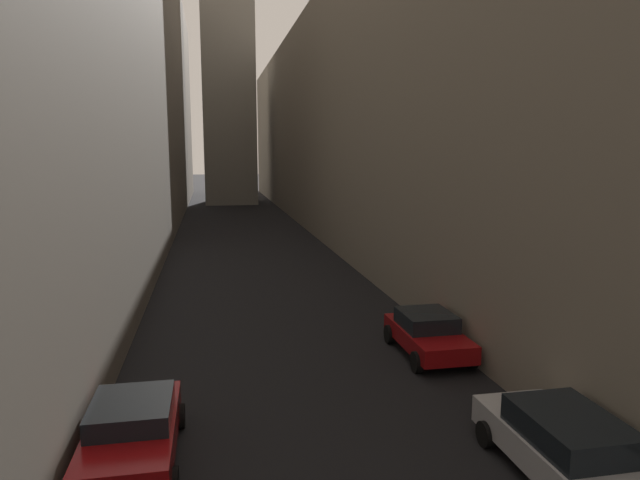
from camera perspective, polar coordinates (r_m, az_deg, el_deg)
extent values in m
plane|color=black|center=(41.83, -7.31, -0.38)|extent=(264.00, 264.00, 0.00)
cube|color=#60594F|center=(44.52, -23.32, 16.07)|extent=(11.88, 108.00, 25.58)
cube|color=gray|center=(45.52, 7.27, 12.08)|extent=(12.08, 108.00, 18.55)
cube|color=gray|center=(76.36, -9.38, 18.82)|extent=(6.62, 6.62, 39.95)
cube|color=maroon|center=(13.55, -18.49, -18.32)|extent=(1.84, 4.18, 0.64)
cube|color=black|center=(13.40, -18.56, -16.04)|extent=(1.70, 1.98, 0.45)
cylinder|color=black|center=(15.09, -21.33, -16.89)|extent=(0.22, 0.60, 0.60)
cylinder|color=black|center=(14.87, -14.01, -16.94)|extent=(0.22, 0.60, 0.60)
cube|color=#B7B7BC|center=(13.31, 23.51, -19.16)|extent=(1.84, 4.56, 0.63)
cube|color=black|center=(12.95, 24.03, -17.05)|extent=(1.69, 2.44, 0.57)
cylinder|color=black|center=(14.19, 16.47, -18.36)|extent=(0.22, 0.61, 0.61)
cylinder|color=black|center=(15.06, 22.98, -17.05)|extent=(0.22, 0.61, 0.61)
cube|color=maroon|center=(19.33, 10.91, -9.66)|extent=(1.81, 4.00, 0.57)
cube|color=black|center=(19.34, 10.75, -7.95)|extent=(1.66, 1.91, 0.52)
cylinder|color=black|center=(20.33, 7.05, -9.46)|extent=(0.22, 0.66, 0.66)
cylinder|color=black|center=(20.94, 11.82, -9.03)|extent=(0.22, 0.66, 0.66)
cylinder|color=black|center=(17.92, 9.79, -12.10)|extent=(0.22, 0.66, 0.66)
cylinder|color=black|center=(18.61, 15.11, -11.48)|extent=(0.22, 0.66, 0.66)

